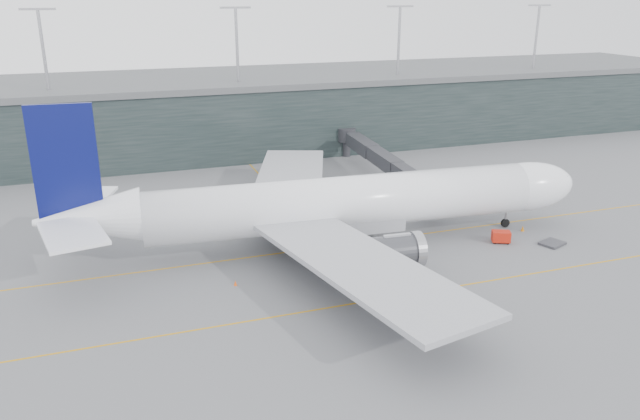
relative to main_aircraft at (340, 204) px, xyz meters
name	(u,v)px	position (x,y,z in m)	size (l,w,h in m)	color
ground	(282,241)	(-6.95, 3.69, -5.70)	(320.00, 320.00, 0.00)	slate
taxiline_a	(290,252)	(-6.95, -0.31, -5.69)	(160.00, 0.25, 0.02)	#BF8512
taxiline_b	(333,307)	(-6.95, -16.31, -5.69)	(160.00, 0.25, 0.02)	#BF8512
taxiline_lead_main	(278,195)	(-1.95, 23.69, -5.69)	(0.25, 60.00, 0.02)	#BF8512
terminal	(207,112)	(-6.95, 61.69, 1.92)	(240.00, 36.00, 29.00)	black
main_aircraft	(340,204)	(0.00, 0.00, 0.00)	(72.46, 67.95, 20.31)	white
jet_bridge	(377,158)	(16.73, 25.27, -1.30)	(5.58, 44.06, 5.87)	#28292D
gse_cart	(501,236)	(20.76, -6.62, -4.80)	(2.80, 2.35, 1.63)	red
baggage_dolly	(552,243)	(26.92, -9.47, -5.51)	(3.10, 2.48, 0.31)	#353539
uld_a	(237,212)	(-10.69, 14.82, -4.75)	(2.20, 1.86, 1.82)	#3D3E43
uld_b	(247,209)	(-9.01, 15.73, -4.77)	(2.13, 1.80, 1.76)	#3D3E43
uld_c	(261,210)	(-7.21, 14.43, -4.78)	(2.22, 1.93, 1.76)	#3D3E43
cone_nose	(523,228)	(26.26, -3.95, -5.30)	(0.50, 0.50, 0.80)	#CC6E0B
cone_wing_stbd	(414,290)	(2.70, -16.29, -5.33)	(0.47, 0.47, 0.75)	#DF570C
cone_wing_port	(305,207)	(0.03, 15.27, -5.32)	(0.48, 0.48, 0.77)	orange
cone_tail	(235,283)	(-15.76, -7.72, -5.39)	(0.39, 0.39, 0.62)	#F6520D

